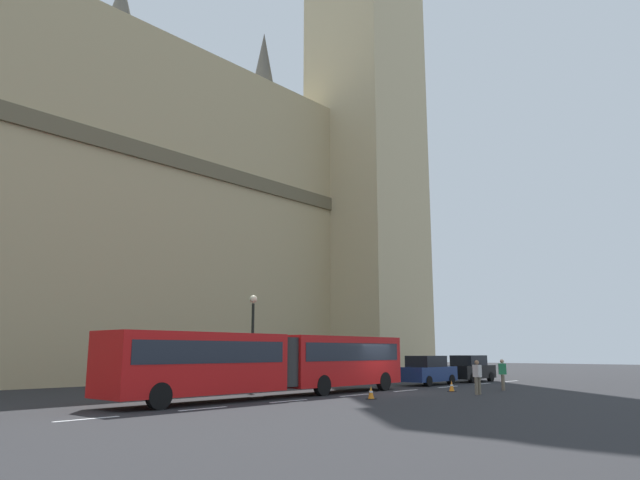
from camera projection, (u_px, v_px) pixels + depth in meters
ground_plane at (389, 392)px, 31.00m from camera, size 160.00×160.00×0.00m
lane_centre_marking at (382, 393)px, 30.53m from camera, size 34.40×0.16×0.01m
clock_tower at (364, 7)px, 63.20m from camera, size 10.52×10.52×73.60m
articulated_bus at (275, 359)px, 27.87m from camera, size 17.48×2.54×2.90m
sedan_lead at (428, 371)px, 37.66m from camera, size 4.40×1.86×1.85m
sedan_trailing at (470, 369)px, 41.65m from camera, size 4.40×1.86×1.85m
traffic_cone_west at (371, 393)px, 26.50m from camera, size 0.36×0.36×0.58m
traffic_cone_middle at (452, 386)px, 31.54m from camera, size 0.36×0.36×0.58m
street_lamp at (253, 335)px, 32.95m from camera, size 0.44×0.44×5.27m
pedestrian_near_cones at (477, 376)px, 29.34m from camera, size 0.35×0.46×1.69m
pedestrian_by_kerb at (503, 373)px, 32.69m from camera, size 0.42×0.47×1.69m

